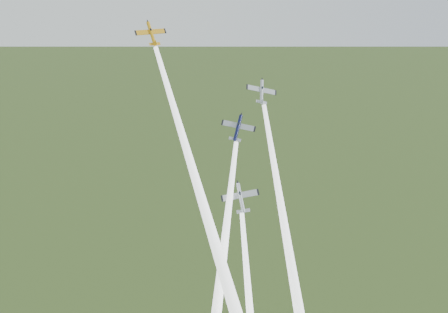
% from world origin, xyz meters
% --- Properties ---
extents(plane_yellow, '(8.04, 6.75, 6.14)m').
position_xyz_m(plane_yellow, '(-13.11, 4.37, 115.89)').
color(plane_yellow, orange).
extents(smoke_trail_yellow, '(16.41, 40.99, 56.11)m').
position_xyz_m(smoke_trail_yellow, '(-5.93, -16.44, 86.06)').
color(smoke_trail_yellow, white).
extents(plane_navy, '(9.34, 7.19, 7.53)m').
position_xyz_m(plane_navy, '(3.58, -2.67, 97.01)').
color(plane_navy, '#0B0F34').
extents(smoke_trail_navy, '(16.26, 35.06, 48.38)m').
position_xyz_m(smoke_trail_navy, '(-3.59, -20.44, 71.05)').
color(smoke_trail_navy, white).
extents(plane_silver_right, '(8.22, 5.38, 7.80)m').
position_xyz_m(plane_silver_right, '(10.19, 3.70, 103.10)').
color(plane_silver_right, '#B2B8C1').
extents(smoke_trail_silver_right, '(4.51, 43.35, 57.27)m').
position_xyz_m(smoke_trail_silver_right, '(11.12, -18.73, 72.70)').
color(smoke_trail_silver_right, white).
extents(plane_silver_low, '(8.45, 6.16, 8.00)m').
position_xyz_m(plane_silver_low, '(2.61, -10.30, 84.45)').
color(plane_silver_low, '#ABB1BA').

